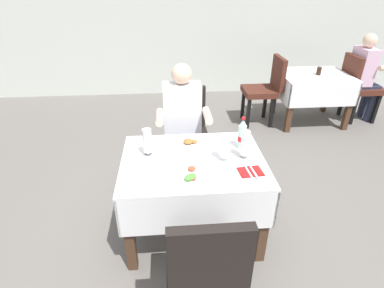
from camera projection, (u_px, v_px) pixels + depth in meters
name	position (u px, v px, depth m)	size (l,w,h in m)	color
ground_plane	(184.00, 237.00, 2.59)	(11.00, 11.00, 0.00)	#66605B
back_wall	(170.00, 6.00, 5.01)	(11.00, 0.12, 2.97)	silver
main_dining_table	(193.00, 177.00, 2.41)	(1.10, 0.84, 0.72)	white
chair_far_diner_seat	(186.00, 131.00, 3.11)	(0.44, 0.50, 0.97)	black
chair_near_camera_side	(205.00, 262.00, 1.70)	(0.44, 0.50, 0.97)	black
seated_diner_far	(183.00, 121.00, 2.94)	(0.50, 0.46, 1.26)	#282D42
plate_near_camera	(191.00, 175.00, 2.13)	(0.26, 0.26, 0.05)	white
plate_far_diner	(188.00, 143.00, 2.52)	(0.23, 0.23, 0.05)	white
beer_glass_left	(225.00, 148.00, 2.26)	(0.07, 0.07, 0.21)	white
beer_glass_middle	(148.00, 143.00, 2.33)	(0.07, 0.07, 0.23)	white
beer_glass_right	(245.00, 145.00, 2.29)	(0.07, 0.07, 0.23)	white
cola_bottle_primary	(242.00, 135.00, 2.42)	(0.07, 0.07, 0.27)	silver
napkin_cutlery_set	(250.00, 172.00, 2.18)	(0.18, 0.19, 0.01)	maroon
background_dining_table	(312.00, 86.00, 4.36)	(0.96, 0.78, 0.72)	white
background_chair_left	(266.00, 87.00, 4.30)	(0.50, 0.44, 0.97)	#4C2319
background_chair_right	(358.00, 84.00, 4.40)	(0.50, 0.44, 0.97)	#4C2319
background_patron	(365.00, 73.00, 4.33)	(0.46, 0.50, 1.26)	#282D42
background_table_tumbler	(319.00, 71.00, 4.21)	(0.06, 0.06, 0.11)	black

